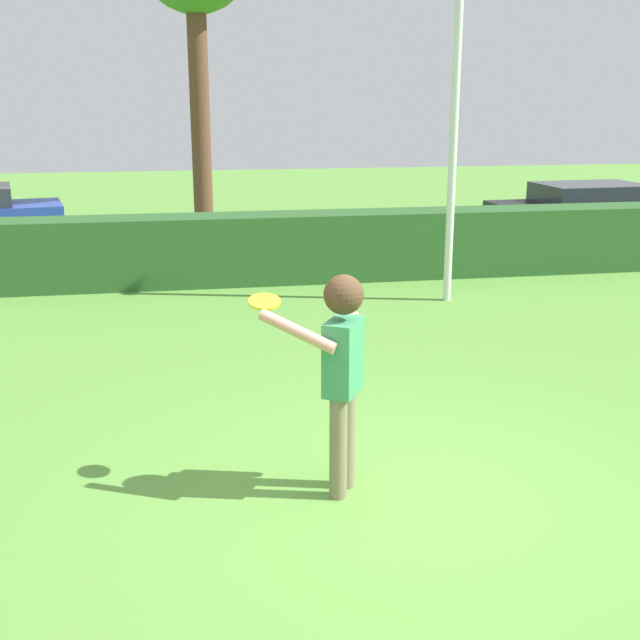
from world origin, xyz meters
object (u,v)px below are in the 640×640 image
(person, at_px, (342,360))
(parked_car_black, at_px, (589,210))
(lamppost, at_px, (455,105))
(frisbee, at_px, (264,302))

(person, distance_m, parked_car_black, 12.92)
(lamppost, height_order, parked_car_black, lamppost)
(lamppost, distance_m, parked_car_black, 6.94)
(frisbee, height_order, parked_car_black, frisbee)
(frisbee, distance_m, lamppost, 6.69)
(lamppost, bearing_deg, person, -116.19)
(frisbee, xyz_separation_m, lamppost, (3.44, 5.55, 1.43))
(person, xyz_separation_m, parked_car_black, (7.63, 10.41, -0.42))
(lamppost, xyz_separation_m, parked_car_black, (4.75, 4.54, -2.25))
(person, bearing_deg, parked_car_black, 53.76)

